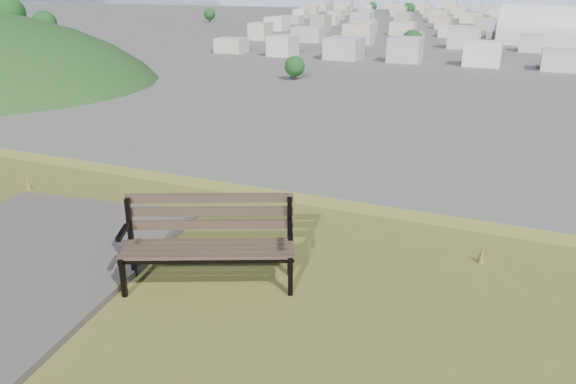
% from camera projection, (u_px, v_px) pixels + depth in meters
% --- Properties ---
extents(park_bench, '(1.74, 1.17, 0.87)m').
position_uv_depth(park_bench, '(209.00, 237.00, 5.53)').
color(park_bench, '#463428').
rests_on(park_bench, hilltop_mesa).
extents(gravel_patch, '(3.20, 4.19, 0.08)m').
position_uv_depth(gravel_patch, '(5.00, 270.00, 5.84)').
color(gravel_patch, '#59564D').
rests_on(gravel_patch, hilltop_mesa).
extents(arena, '(55.64, 26.50, 22.89)m').
position_uv_depth(arena, '(564.00, 33.00, 246.63)').
color(arena, beige).
rests_on(arena, ground).
extents(city_blocks, '(395.00, 361.00, 7.00)m').
position_uv_depth(city_blocks, '(531.00, 20.00, 351.09)').
color(city_blocks, beige).
rests_on(city_blocks, ground).
extents(city_trees, '(406.52, 387.20, 9.98)m').
position_uv_depth(city_trees, '(475.00, 25.00, 295.35)').
color(city_trees, '#312218').
rests_on(city_trees, ground).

